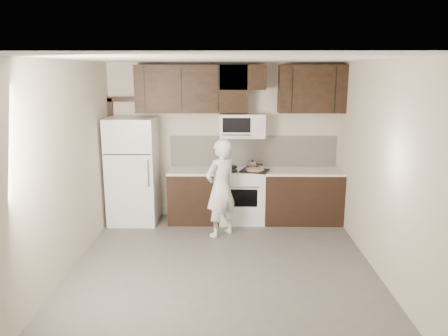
{
  "coord_description": "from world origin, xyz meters",
  "views": [
    {
      "loc": [
        0.09,
        -5.29,
        2.58
      ],
      "look_at": [
        0.01,
        0.9,
        1.18
      ],
      "focal_mm": 35.0,
      "sensor_mm": 36.0,
      "label": 1
    }
  ],
  "objects_px": {
    "stove": "(242,195)",
    "refrigerator": "(133,171)",
    "microwave": "(242,126)",
    "person": "(221,188)"
  },
  "relations": [
    {
      "from": "stove",
      "to": "person",
      "type": "relative_size",
      "value": 0.61
    },
    {
      "from": "microwave",
      "to": "person",
      "type": "xyz_separation_m",
      "value": [
        -0.35,
        -0.81,
        -0.88
      ]
    },
    {
      "from": "stove",
      "to": "refrigerator",
      "type": "height_order",
      "value": "refrigerator"
    },
    {
      "from": "stove",
      "to": "refrigerator",
      "type": "bearing_deg",
      "value": -178.49
    },
    {
      "from": "person",
      "to": "stove",
      "type": "bearing_deg",
      "value": -157.51
    },
    {
      "from": "microwave",
      "to": "refrigerator",
      "type": "relative_size",
      "value": 0.42
    },
    {
      "from": "microwave",
      "to": "person",
      "type": "bearing_deg",
      "value": -113.25
    },
    {
      "from": "stove",
      "to": "refrigerator",
      "type": "distance_m",
      "value": 1.9
    },
    {
      "from": "stove",
      "to": "person",
      "type": "distance_m",
      "value": 0.84
    },
    {
      "from": "stove",
      "to": "refrigerator",
      "type": "relative_size",
      "value": 0.52
    }
  ]
}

